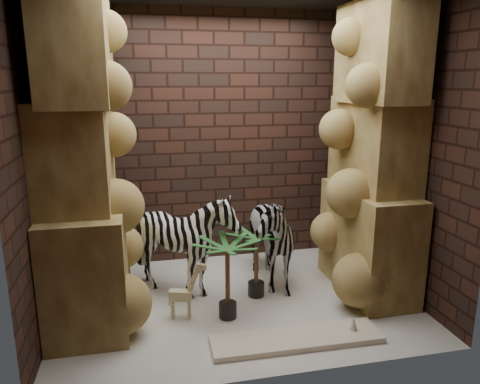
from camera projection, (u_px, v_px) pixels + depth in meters
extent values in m
plane|color=silver|center=(237.00, 301.00, 4.65)|extent=(3.50, 3.50, 0.00)
plane|color=#371E16|center=(215.00, 139.00, 5.48)|extent=(3.50, 0.00, 3.50)
plane|color=#371E16|center=(275.00, 185.00, 3.11)|extent=(3.50, 0.00, 3.50)
plane|color=#371E16|center=(38.00, 163.00, 3.93)|extent=(0.00, 3.00, 3.00)
plane|color=#371E16|center=(404.00, 150.00, 4.66)|extent=(0.00, 3.00, 3.00)
imported|color=white|center=(262.00, 228.00, 4.95)|extent=(0.68, 1.12, 1.26)
imported|color=white|center=(186.00, 248.00, 4.70)|extent=(1.03, 1.22, 1.03)
cube|color=beige|center=(297.00, 339.00, 3.93)|extent=(1.49, 0.39, 0.05)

